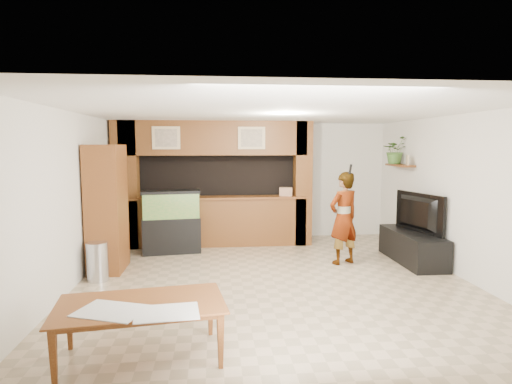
{
  "coord_description": "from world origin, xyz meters",
  "views": [
    {
      "loc": [
        -0.9,
        -6.41,
        2.11
      ],
      "look_at": [
        -0.22,
        0.6,
        1.33
      ],
      "focal_mm": 30.0,
      "sensor_mm": 36.0,
      "label": 1
    }
  ],
  "objects": [
    {
      "name": "floor",
      "position": [
        0.0,
        0.0,
        0.0
      ],
      "size": [
        6.5,
        6.5,
        0.0
      ],
      "primitive_type": "plane",
      "color": "tan",
      "rests_on": "ground"
    },
    {
      "name": "ceiling",
      "position": [
        0.0,
        0.0,
        2.6
      ],
      "size": [
        6.5,
        6.5,
        0.0
      ],
      "primitive_type": "plane",
      "color": "white",
      "rests_on": "wall_back"
    },
    {
      "name": "wall_back",
      "position": [
        0.0,
        3.25,
        1.3
      ],
      "size": [
        6.0,
        0.0,
        6.0
      ],
      "primitive_type": "plane",
      "rotation": [
        1.57,
        0.0,
        0.0
      ],
      "color": "beige",
      "rests_on": "floor"
    },
    {
      "name": "wall_left",
      "position": [
        -3.0,
        0.0,
        1.3
      ],
      "size": [
        0.0,
        6.5,
        6.5
      ],
      "primitive_type": "plane",
      "rotation": [
        1.57,
        0.0,
        1.57
      ],
      "color": "beige",
      "rests_on": "floor"
    },
    {
      "name": "wall_right",
      "position": [
        3.0,
        0.0,
        1.3
      ],
      "size": [
        0.0,
        6.5,
        6.5
      ],
      "primitive_type": "plane",
      "rotation": [
        1.57,
        0.0,
        -1.57
      ],
      "color": "beige",
      "rests_on": "floor"
    },
    {
      "name": "partition",
      "position": [
        -0.95,
        2.64,
        1.31
      ],
      "size": [
        4.2,
        0.99,
        2.6
      ],
      "color": "brown",
      "rests_on": "floor"
    },
    {
      "name": "wall_clock",
      "position": [
        -2.97,
        1.0,
        1.9
      ],
      "size": [
        0.05,
        0.25,
        0.25
      ],
      "color": "black",
      "rests_on": "wall_left"
    },
    {
      "name": "wall_shelf",
      "position": [
        2.85,
        1.95,
        1.7
      ],
      "size": [
        0.25,
        0.9,
        0.04
      ],
      "primitive_type": "cube",
      "color": "brown",
      "rests_on": "wall_right"
    },
    {
      "name": "pantry_cabinet",
      "position": [
        -2.7,
        0.87,
        1.06
      ],
      "size": [
        0.53,
        0.87,
        2.12
      ],
      "primitive_type": "cube",
      "color": "brown",
      "rests_on": "floor"
    },
    {
      "name": "trash_can",
      "position": [
        -2.73,
        0.3,
        0.3
      ],
      "size": [
        0.33,
        0.33,
        0.61
      ],
      "primitive_type": "cylinder",
      "color": "#B2B2B7",
      "rests_on": "floor"
    },
    {
      "name": "aquarium",
      "position": [
        -1.76,
        1.95,
        0.6
      ],
      "size": [
        1.11,
        0.42,
        1.23
      ],
      "rotation": [
        0.0,
        0.0,
        0.13
      ],
      "color": "black",
      "rests_on": "floor"
    },
    {
      "name": "tv_stand",
      "position": [
        2.65,
        0.86,
        0.27
      ],
      "size": [
        0.6,
        1.64,
        0.55
      ],
      "primitive_type": "cube",
      "color": "black",
      "rests_on": "floor"
    },
    {
      "name": "television",
      "position": [
        2.65,
        0.86,
        0.9
      ],
      "size": [
        0.44,
        1.23,
        0.71
      ],
      "primitive_type": "imported",
      "rotation": [
        0.0,
        0.0,
        1.8
      ],
      "color": "black",
      "rests_on": "tv_stand"
    },
    {
      "name": "photo_frame",
      "position": [
        2.85,
        1.62,
        1.82
      ],
      "size": [
        0.06,
        0.15,
        0.2
      ],
      "primitive_type": "cube",
      "rotation": [
        0.0,
        0.0,
        -0.22
      ],
      "color": "tan",
      "rests_on": "wall_shelf"
    },
    {
      "name": "potted_plant",
      "position": [
        2.82,
        2.15,
        2.0
      ],
      "size": [
        0.64,
        0.61,
        0.56
      ],
      "primitive_type": "imported",
      "rotation": [
        0.0,
        0.0,
        0.43
      ],
      "color": "#3A6127",
      "rests_on": "wall_shelf"
    },
    {
      "name": "person",
      "position": [
        1.37,
        0.88,
        0.82
      ],
      "size": [
        0.71,
        0.61,
        1.64
      ],
      "primitive_type": "imported",
      "rotation": [
        0.0,
        0.0,
        3.57
      ],
      "color": "#9A7F54",
      "rests_on": "floor"
    },
    {
      "name": "microphone",
      "position": [
        1.42,
        0.72,
        1.7
      ],
      "size": [
        0.04,
        0.11,
        0.18
      ],
      "primitive_type": "cylinder",
      "rotation": [
        0.44,
        0.0,
        0.0
      ],
      "color": "black",
      "rests_on": "person"
    },
    {
      "name": "dining_table",
      "position": [
        -1.63,
        -2.31,
        0.28
      ],
      "size": [
        1.73,
        1.12,
        0.57
      ],
      "primitive_type": "imported",
      "rotation": [
        0.0,
        0.0,
        0.14
      ],
      "color": "brown",
      "rests_on": "floor"
    },
    {
      "name": "newspaper_a",
      "position": [
        -1.35,
        -2.56,
        0.57
      ],
      "size": [
        0.62,
        0.48,
        0.01
      ],
      "primitive_type": "cube",
      "rotation": [
        0.0,
        0.0,
        0.1
      ],
      "color": "silver",
      "rests_on": "dining_table"
    },
    {
      "name": "newspaper_b",
      "position": [
        -1.88,
        -2.47,
        0.57
      ],
      "size": [
        0.73,
        0.63,
        0.01
      ],
      "primitive_type": "cube",
      "rotation": [
        0.0,
        0.0,
        -0.36
      ],
      "color": "silver",
      "rests_on": "dining_table"
    },
    {
      "name": "counter_box",
      "position": [
        0.59,
        2.45,
        1.13
      ],
      "size": [
        0.3,
        0.23,
        0.18
      ],
      "primitive_type": "cube",
      "rotation": [
        0.0,
        0.0,
        -0.19
      ],
      "color": "#9E7255",
      "rests_on": "partition"
    }
  ]
}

